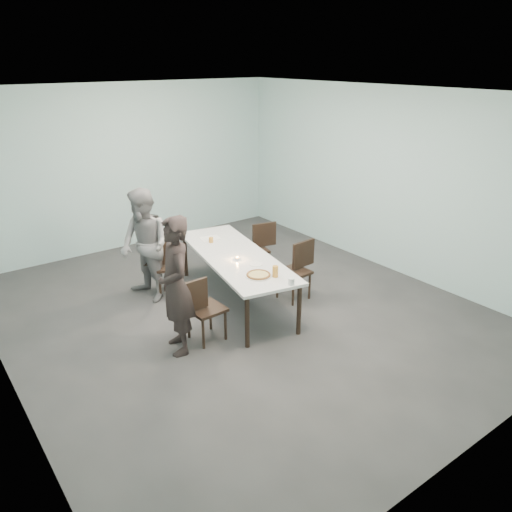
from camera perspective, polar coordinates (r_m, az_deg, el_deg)
ground at (r=7.21m, az=-2.06°, el=-6.36°), size 7.00×7.00×0.00m
room_shell at (r=6.50m, az=-2.31°, el=9.57°), size 6.02×7.02×3.01m
table at (r=7.21m, az=-2.40°, el=-0.26°), size 1.38×2.72×0.75m
chair_near_left at (r=6.32m, az=-6.33°, el=-5.67°), size 0.62×0.44×0.87m
chair_far_left at (r=7.69m, az=-10.42°, el=-0.71°), size 0.65×0.56×0.87m
chair_near_right at (r=7.45m, az=4.80°, el=-1.16°), size 0.62×0.44×0.87m
chair_far_right at (r=8.25m, az=0.26°, el=1.25°), size 0.64×0.50×0.87m
diner_near at (r=6.02m, az=-9.15°, el=-3.42°), size 0.55×0.71×1.73m
diner_far at (r=7.44m, az=-12.59°, el=1.14°), size 0.74×0.90×1.68m
pizza at (r=6.47m, az=0.28°, el=-2.18°), size 0.34×0.34×0.04m
side_plate at (r=6.84m, az=-0.03°, el=-0.96°), size 0.18×0.18×0.01m
beer_glass at (r=6.44m, az=2.22°, el=-1.78°), size 0.08×0.08×0.15m
water_tumbler at (r=6.24m, az=4.06°, el=-2.92°), size 0.08×0.08×0.09m
tealight at (r=6.99m, az=-2.16°, el=-0.31°), size 0.06×0.06×0.05m
amber_tumbler at (r=7.68m, az=-5.16°, el=1.85°), size 0.07×0.07×0.08m
menu at (r=7.86m, az=-5.26°, el=2.04°), size 0.34×0.27×0.01m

